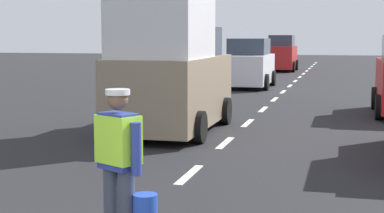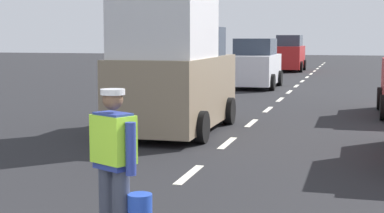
{
  "view_description": "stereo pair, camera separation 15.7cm",
  "coord_description": "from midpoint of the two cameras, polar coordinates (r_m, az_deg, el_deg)",
  "views": [
    {
      "loc": [
        2.39,
        -3.58,
        2.22
      ],
      "look_at": [
        0.03,
        5.78,
        1.1
      ],
      "focal_mm": 56.94,
      "sensor_mm": 36.0,
      "label": 1
    },
    {
      "loc": [
        2.54,
        -3.54,
        2.22
      ],
      "look_at": [
        0.03,
        5.78,
        1.1
      ],
      "focal_mm": 56.94,
      "sensor_mm": 36.0,
      "label": 2
    }
  ],
  "objects": [
    {
      "name": "ground_plane",
      "position": [
        24.78,
        9.34,
        1.4
      ],
      "size": [
        96.0,
        96.0,
        0.0
      ],
      "primitive_type": "plane",
      "color": "black"
    },
    {
      "name": "delivery_truck",
      "position": [
        13.93,
        -1.43,
        4.11
      ],
      "size": [
        2.16,
        4.6,
        3.54
      ],
      "color": "gray",
      "rests_on": "ground"
    },
    {
      "name": "road_worker",
      "position": [
        6.5,
        -6.48,
        -4.88
      ],
      "size": [
        0.74,
        0.47,
        1.67
      ],
      "color": "#383D4C",
      "rests_on": "ground"
    },
    {
      "name": "car_oncoming_third",
      "position": [
        39.21,
        9.21,
        4.84
      ],
      "size": [
        1.92,
        4.03,
        2.27
      ],
      "color": "red",
      "rests_on": "ground"
    },
    {
      "name": "lane_center_line",
      "position": [
        28.95,
        10.18,
        2.13
      ],
      "size": [
        0.14,
        46.4,
        0.01
      ],
      "color": "silver",
      "rests_on": "ground"
    },
    {
      "name": "car_oncoming_second",
      "position": [
        26.41,
        6.09,
        3.9
      ],
      "size": [
        2.04,
        4.01,
        2.11
      ],
      "color": "silver",
      "rests_on": "ground"
    }
  ]
}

